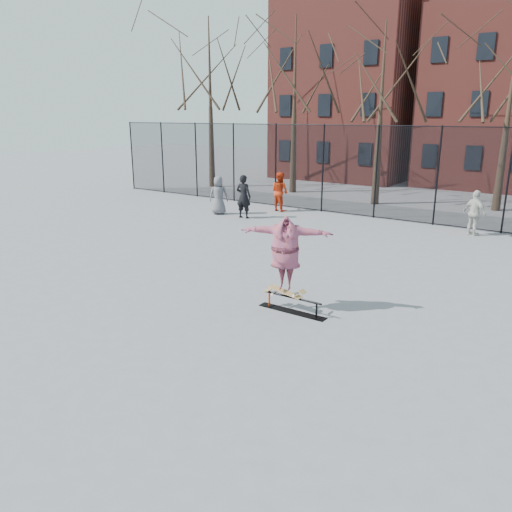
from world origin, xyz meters
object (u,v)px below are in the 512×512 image
Objects in this scene: skate_rail at (292,306)px; bystander_black at (244,197)px; skater at (286,255)px; bystander_grey at (219,195)px; bystander_red at (280,192)px; bystander_white at (475,213)px; skateboard at (285,293)px.

skate_rail is 11.07m from bystander_black.
bystander_black is (-7.24, 8.15, -0.39)m from skater.
bystander_grey is (-8.90, 8.21, 0.72)m from skate_rail.
skater is (-0.20, -0.00, 1.19)m from skate_rail.
bystander_red reaches higher than bystander_white.
skate_rail is 0.94× the size of bystander_red.
bystander_black reaches higher than skate_rail.
bystander_black is at bearing 93.38° from bystander_red.
bystander_red is at bearing -107.46° from bystander_black.
skateboard is 0.91m from skater.
bystander_red is at bearing 28.48° from bystander_white.
bystander_grey is at bearing 137.33° from skate_rail.
bystander_white is (1.81, 10.50, -0.49)m from skater.
skater is 1.14× the size of bystander_red.
skateboard is at bearing 135.56° from bystander_red.
bystander_red is (-6.87, 10.50, -0.42)m from skater.
skater is 11.97m from bystander_grey.
skateboard is 0.44× the size of skater.
bystander_black reaches higher than bystander_white.
bystander_black is at bearing 143.08° from bystander_grey.
bystander_grey is at bearing -10.69° from bystander_black.
skate_rail is 0.99× the size of bystander_grey.
bystander_red reaches higher than skate_rail.
bystander_grey is 10.75m from bystander_white.
bystander_black is (-7.44, 8.15, 0.80)m from skate_rail.
skate_rail is at bearing 109.79° from bystander_white.
skater is 1.23× the size of bystander_white.
skater is 1.21× the size of bystander_grey.
skateboard is 11.97m from bystander_grey.
bystander_red is (-7.07, 10.50, 0.77)m from skate_rail.
bystander_grey is at bearing 113.07° from skater.
skateboard is at bearing 0.00° from skater.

